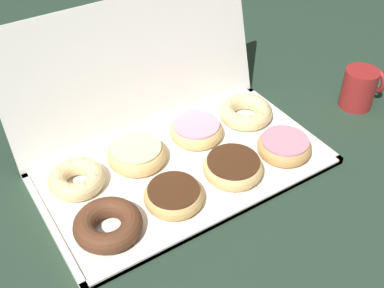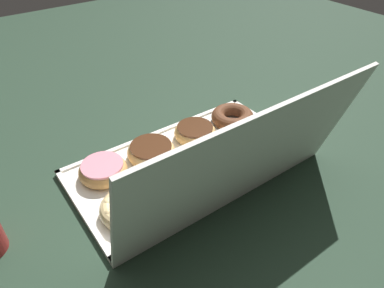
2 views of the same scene
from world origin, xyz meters
The scene contains 12 objects.
ground_plane centered at (0.00, 0.00, 0.00)m, with size 3.00×3.00×0.00m, color #233828.
donut_box centered at (0.00, 0.00, 0.01)m, with size 0.57×0.31×0.01m.
box_lid_open centered at (0.00, 0.20, 0.14)m, with size 0.57×0.29×0.01m, color white.
chocolate_cake_ring_donut_0 centered at (-0.20, -0.07, 0.03)m, with size 0.12×0.12×0.04m.
chocolate_frosted_donut_1 centered at (-0.07, -0.07, 0.03)m, with size 0.11×0.11×0.04m.
chocolate_frosted_donut_2 centered at (0.07, -0.07, 0.03)m, with size 0.12×0.12×0.04m.
pink_frosted_donut_3 centered at (0.20, -0.07, 0.03)m, with size 0.11×0.11×0.04m.
cruller_donut_4 centered at (-0.20, 0.07, 0.03)m, with size 0.11×0.11×0.04m.
glazed_ring_donut_5 centered at (-0.07, 0.07, 0.03)m, with size 0.12×0.12×0.04m.
pink_frosted_donut_6 centered at (0.07, 0.07, 0.03)m, with size 0.12×0.12×0.04m.
cruller_donut_7 centered at (0.20, 0.07, 0.03)m, with size 0.12×0.12×0.04m.
coffee_mug centered at (0.47, -0.02, 0.05)m, with size 0.10×0.08×0.09m.
Camera 1 is at (-0.37, -0.60, 0.67)m, focal length 44.96 mm.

